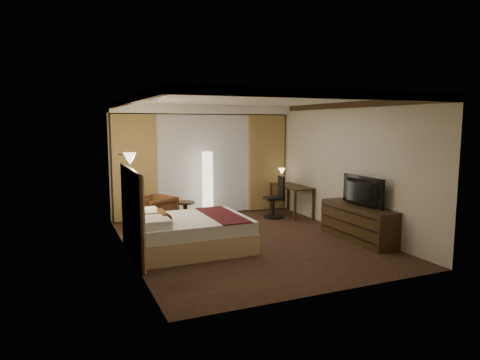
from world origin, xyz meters
name	(u,v)px	position (x,y,z in m)	size (l,w,h in m)	color
floor	(248,241)	(0.00, 0.00, 0.00)	(4.50, 5.50, 0.01)	black
ceiling	(249,100)	(0.00, 0.00, 2.70)	(4.50, 5.50, 0.01)	white
back_wall	(203,161)	(0.00, 2.75, 1.35)	(4.50, 0.02, 2.70)	beige
left_wall	(127,178)	(-2.25, 0.00, 1.35)	(0.02, 5.50, 2.70)	beige
right_wall	(346,167)	(2.25, 0.00, 1.35)	(0.02, 5.50, 2.70)	beige
crown_molding	(248,103)	(0.00, 0.00, 2.64)	(4.50, 5.50, 0.12)	black
soffit	(205,109)	(0.00, 2.50, 2.60)	(4.50, 0.50, 0.20)	white
curtain_sheer	(204,165)	(0.00, 2.67, 1.25)	(2.48, 0.04, 2.45)	silver
curtain_left_drape	(134,168)	(-1.70, 2.61, 1.25)	(1.00, 0.14, 2.45)	#A08D49
curtain_right_drape	(266,163)	(1.70, 2.61, 1.25)	(1.00, 0.14, 2.45)	#A08D49
wall_sconce	(130,159)	(-2.09, 0.70, 1.62)	(0.24, 0.24, 0.24)	white
bed	(191,234)	(-1.18, -0.08, 0.30)	(2.02, 1.58, 0.59)	white
headboard	(132,214)	(-2.20, -0.08, 0.75)	(0.12, 1.88, 1.50)	tan
armchair	(154,211)	(-1.47, 1.69, 0.39)	(0.77, 0.72, 0.79)	#452914
side_table	(185,212)	(-0.68, 2.00, 0.24)	(0.44, 0.44, 0.49)	black
floor_lamp	(208,185)	(-0.05, 2.25, 0.81)	(0.34, 0.34, 1.61)	white
desk	(291,200)	(1.95, 1.72, 0.38)	(0.55, 1.31, 0.75)	black
desk_lamp	(282,176)	(1.95, 2.23, 0.92)	(0.18, 0.18, 0.34)	#FFD899
office_chair	(274,197)	(1.43, 1.67, 0.51)	(0.49, 0.49, 1.02)	black
dresser	(358,223)	(2.00, -0.77, 0.35)	(0.50, 1.78, 0.69)	black
television	(358,189)	(1.97, -0.77, 1.02)	(1.15, 0.66, 0.15)	black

